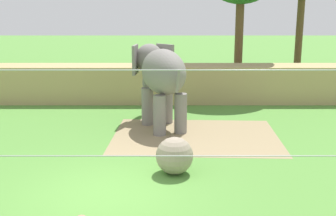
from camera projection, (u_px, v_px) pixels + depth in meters
ground_plane at (105, 193)px, 10.35m from camera, size 120.00×120.00×0.00m
dirt_patch at (195, 136)px, 14.93m from camera, size 5.98×4.64×0.01m
embankment_wall at (136, 83)px, 20.28m from camera, size 36.00×1.80×1.75m
elephant at (160, 74)px, 15.70m from camera, size 2.41×3.92×3.04m
enrichment_ball at (174, 156)px, 11.46m from camera, size 1.02×1.02×1.02m
cable_fence at (75, 170)px, 6.95m from camera, size 12.25×0.25×3.63m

